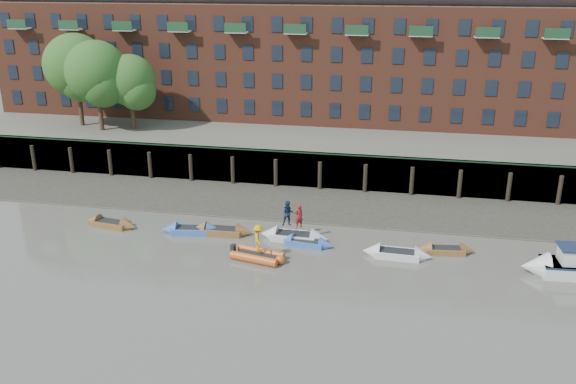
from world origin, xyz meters
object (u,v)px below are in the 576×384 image
(rowboat_0, at_px, (111,224))
(rowboat_3, at_px, (294,236))
(rowboat_6, at_px, (445,250))
(rowboat_1, at_px, (192,230))
(rowboat_4, at_px, (306,243))
(rib_tender, at_px, (260,256))
(motor_launch, at_px, (565,266))
(person_rower_a, at_px, (299,216))
(rowboat_5, at_px, (397,254))
(person_rower_b, at_px, (288,214))
(rowboat_2, at_px, (222,231))
(person_rib_crew, at_px, (258,238))

(rowboat_0, relative_size, rowboat_3, 0.89)
(rowboat_6, bearing_deg, rowboat_1, 173.49)
(rowboat_4, xyz_separation_m, rib_tender, (-2.72, -2.86, 0.07))
(rowboat_1, relative_size, motor_launch, 0.73)
(rowboat_6, height_order, person_rower_a, person_rower_a)
(rowboat_4, xyz_separation_m, rowboat_5, (6.37, -0.69, 0.04))
(rib_tender, relative_size, person_rower_b, 2.02)
(rowboat_1, relative_size, rowboat_4, 1.13)
(rowboat_0, xyz_separation_m, rowboat_3, (14.18, 0.26, 0.03))
(rowboat_0, height_order, rowboat_5, rowboat_5)
(rowboat_4, relative_size, person_rower_b, 2.19)
(rowboat_4, bearing_deg, rowboat_0, -174.11)
(rowboat_2, relative_size, person_rower_a, 2.68)
(rib_tender, bearing_deg, rowboat_6, 28.36)
(rowboat_3, distance_m, person_rower_a, 1.64)
(rowboat_1, distance_m, person_rower_b, 7.42)
(rowboat_1, relative_size, rowboat_5, 0.98)
(rowboat_4, bearing_deg, person_rower_a, 138.42)
(rowboat_0, xyz_separation_m, rowboat_4, (15.20, -0.50, -0.02))
(rowboat_0, xyz_separation_m, rib_tender, (12.48, -3.36, 0.06))
(person_rib_crew, bearing_deg, rowboat_4, -63.36)
(rib_tender, distance_m, person_rib_crew, 1.26)
(rowboat_1, bearing_deg, rib_tender, -37.82)
(rowboat_0, xyz_separation_m, person_rower_a, (14.51, 0.30, 1.64))
(rowboat_1, height_order, motor_launch, motor_launch)
(rowboat_3, bearing_deg, rowboat_5, -9.41)
(rowboat_0, distance_m, rowboat_3, 14.18)
(person_rib_crew, bearing_deg, rowboat_3, -44.78)
(rowboat_4, height_order, person_rower_b, person_rower_b)
(rowboat_1, relative_size, rowboat_3, 0.92)
(rowboat_0, relative_size, rowboat_6, 1.09)
(rowboat_4, bearing_deg, rowboat_1, -175.59)
(rowboat_1, distance_m, person_rower_a, 8.19)
(rowboat_1, distance_m, person_rib_crew, 6.89)
(rowboat_1, xyz_separation_m, person_rower_a, (8.02, 0.29, 1.63))
(rowboat_0, xyz_separation_m, motor_launch, (32.19, -1.74, 0.43))
(rowboat_3, xyz_separation_m, rowboat_5, (7.40, -1.45, -0.02))
(rowboat_3, distance_m, rowboat_6, 10.68)
(rowboat_2, xyz_separation_m, person_rib_crew, (3.69, -3.54, 1.29))
(rowboat_2, bearing_deg, rowboat_3, -1.99)
(rib_tender, height_order, person_rower_a, person_rower_a)
(rowboat_0, height_order, motor_launch, motor_launch)
(rowboat_0, relative_size, rowboat_1, 0.96)
(person_rower_b, xyz_separation_m, person_rib_crew, (-1.30, -3.76, -0.38))
(person_rower_b, bearing_deg, rowboat_2, 166.18)
(rowboat_2, xyz_separation_m, person_rower_a, (5.80, 0.05, 1.62))
(rowboat_3, xyz_separation_m, rowboat_4, (1.03, -0.76, -0.05))
(rowboat_2, bearing_deg, person_rower_a, -1.57)
(rowboat_0, height_order, rowboat_6, rowboat_0)
(rowboat_6, distance_m, person_rower_a, 10.48)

